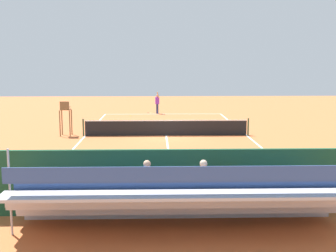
# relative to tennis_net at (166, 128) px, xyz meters

# --- Properties ---
(ground_plane) EXTENTS (60.00, 60.00, 0.00)m
(ground_plane) POSITION_rel_tennis_net_xyz_m (0.00, 0.00, -0.50)
(ground_plane) COLOR #BC6033
(court_line_markings) EXTENTS (10.10, 22.20, 0.01)m
(court_line_markings) POSITION_rel_tennis_net_xyz_m (0.00, -0.04, -0.50)
(court_line_markings) COLOR white
(court_line_markings) RESTS_ON ground
(tennis_net) EXTENTS (10.30, 0.10, 1.07)m
(tennis_net) POSITION_rel_tennis_net_xyz_m (0.00, 0.00, 0.00)
(tennis_net) COLOR black
(tennis_net) RESTS_ON ground
(backdrop_wall) EXTENTS (18.00, 0.16, 2.00)m
(backdrop_wall) POSITION_rel_tennis_net_xyz_m (0.00, 14.00, 0.50)
(backdrop_wall) COLOR #1E4C2D
(backdrop_wall) RESTS_ON ground
(bleacher_stand) EXTENTS (9.06, 2.40, 2.35)m
(bleacher_stand) POSITION_rel_tennis_net_xyz_m (0.02, 15.31, 0.39)
(bleacher_stand) COLOR #B2B2B7
(bleacher_stand) RESTS_ON ground
(umpire_chair) EXTENTS (0.67, 0.67, 2.14)m
(umpire_chair) POSITION_rel_tennis_net_xyz_m (6.20, -0.15, 0.81)
(umpire_chair) COLOR brown
(umpire_chair) RESTS_ON ground
(courtside_bench) EXTENTS (1.80, 0.40, 0.93)m
(courtside_bench) POSITION_rel_tennis_net_xyz_m (-2.44, 13.27, 0.06)
(courtside_bench) COLOR #9E754C
(courtside_bench) RESTS_ON ground
(equipment_bag) EXTENTS (0.90, 0.36, 0.36)m
(equipment_bag) POSITION_rel_tennis_net_xyz_m (-0.50, 13.40, -0.32)
(equipment_bag) COLOR black
(equipment_bag) RESTS_ON ground
(tennis_player) EXTENTS (0.45, 0.56, 1.93)m
(tennis_player) POSITION_rel_tennis_net_xyz_m (0.50, -11.30, 0.51)
(tennis_player) COLOR navy
(tennis_player) RESTS_ON ground
(tennis_racket) EXTENTS (0.53, 0.50, 0.03)m
(tennis_racket) POSITION_rel_tennis_net_xyz_m (1.10, -11.64, -0.49)
(tennis_racket) COLOR black
(tennis_racket) RESTS_ON ground
(tennis_ball_near) EXTENTS (0.07, 0.07, 0.07)m
(tennis_ball_near) POSITION_rel_tennis_net_xyz_m (2.77, -9.78, -0.47)
(tennis_ball_near) COLOR #CCDB33
(tennis_ball_near) RESTS_ON ground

